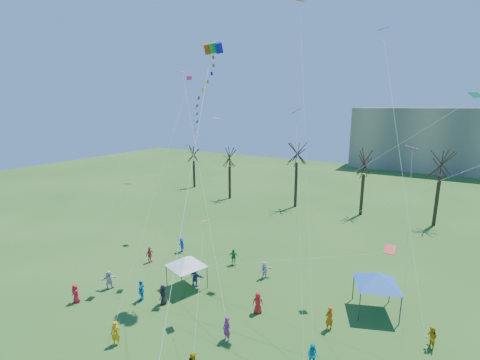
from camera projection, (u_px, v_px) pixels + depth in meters
The scene contains 6 objects.
bare_tree_row at pixel (397, 169), 44.71m from camera, with size 69.12×8.35×11.00m.
big_box_kite at pixel (203, 104), 26.21m from camera, with size 4.34×8.27×23.73m.
canopy_tent_white at pixel (186, 261), 28.68m from camera, with size 3.70×3.70×2.92m.
canopy_tent_blue at pixel (377, 279), 25.22m from camera, with size 4.05×4.05×3.25m.
festival_crowd at pixel (222, 302), 25.56m from camera, with size 26.12×14.40×1.80m.
small_kites_aloft at pixel (285, 131), 25.29m from camera, with size 31.88×16.86×33.76m.
Camera 1 is at (11.35, -12.47, 15.53)m, focal length 25.00 mm.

